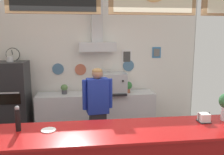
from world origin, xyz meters
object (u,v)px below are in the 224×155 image
object	(u,v)px
pizza_oven	(13,101)
potted_rosemary	(97,88)
espresso_machine	(114,83)
pepper_grinder	(18,119)
napkin_holder	(204,118)
potted_sage	(64,89)
condiment_plate	(49,130)
shop_worker	(98,111)
potted_thyme	(128,86)

from	to	relation	value
pizza_oven	potted_rosemary	bearing A→B (deg)	2.59
pizza_oven	espresso_machine	distance (m)	2.16
potted_rosemary	pepper_grinder	size ratio (longest dim) A/B	0.74
napkin_holder	pepper_grinder	distance (m)	2.28
potted_sage	condiment_plate	bearing A→B (deg)	-90.08
potted_sage	pepper_grinder	xyz separation A→B (m)	(-0.35, -2.40, 0.19)
pizza_oven	condiment_plate	world-z (taller)	pizza_oven
espresso_machine	pepper_grinder	world-z (taller)	pepper_grinder
potted_sage	pepper_grinder	size ratio (longest dim) A/B	0.70
condiment_plate	pepper_grinder	bearing A→B (deg)	173.68
pizza_oven	potted_sage	world-z (taller)	pizza_oven
condiment_plate	pepper_grinder	world-z (taller)	pepper_grinder
pizza_oven	pepper_grinder	bearing A→B (deg)	-72.76
shop_worker	napkin_holder	world-z (taller)	shop_worker
shop_worker	potted_sage	xyz separation A→B (m)	(-0.65, 1.17, 0.16)
pizza_oven	potted_sage	distance (m)	1.08
potted_thyme	condiment_plate	bearing A→B (deg)	-120.29
potted_rosemary	potted_sage	bearing A→B (deg)	176.42
espresso_machine	potted_thyme	xyz separation A→B (m)	(0.31, -0.01, -0.08)
espresso_machine	pepper_grinder	size ratio (longest dim) A/B	1.87
condiment_plate	potted_sage	bearing A→B (deg)	89.92
potted_rosemary	espresso_machine	bearing A→B (deg)	0.72
potted_sage	potted_thyme	world-z (taller)	potted_thyme
shop_worker	condiment_plate	xyz separation A→B (m)	(-0.65, -1.26, 0.20)
potted_rosemary	pepper_grinder	world-z (taller)	pepper_grinder
espresso_machine	pepper_grinder	distance (m)	2.76
pizza_oven	potted_sage	bearing A→B (deg)	6.71
potted_sage	pizza_oven	bearing A→B (deg)	-173.29
potted_rosemary	pepper_grinder	xyz separation A→B (m)	(-1.06, -2.35, 0.18)
potted_sage	pepper_grinder	bearing A→B (deg)	-98.24
potted_thyme	pepper_grinder	distance (m)	2.93
espresso_machine	potted_rosemary	bearing A→B (deg)	-179.28
potted_sage	napkin_holder	distance (m)	3.07
potted_sage	napkin_holder	bearing A→B (deg)	-51.12
napkin_holder	condiment_plate	distance (m)	1.93
shop_worker	pepper_grinder	distance (m)	1.62
napkin_holder	pepper_grinder	size ratio (longest dim) A/B	0.50
potted_thyme	condiment_plate	size ratio (longest dim) A/B	1.44
potted_rosemary	pepper_grinder	distance (m)	2.59
potted_rosemary	potted_thyme	distance (m)	0.68
shop_worker	napkin_holder	xyz separation A→B (m)	(1.28, -1.22, 0.25)
potted_rosemary	condiment_plate	xyz separation A→B (m)	(-0.71, -2.39, 0.03)
napkin_holder	espresso_machine	bearing A→B (deg)	109.79
pepper_grinder	potted_rosemary	bearing A→B (deg)	65.82
condiment_plate	shop_worker	bearing A→B (deg)	62.73
shop_worker	espresso_machine	world-z (taller)	shop_worker
pizza_oven	shop_worker	distance (m)	2.00
pizza_oven	napkin_holder	size ratio (longest dim) A/B	11.77
potted_thyme	napkin_holder	xyz separation A→B (m)	(0.54, -2.34, 0.06)
espresso_machine	potted_thyme	distance (m)	0.32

